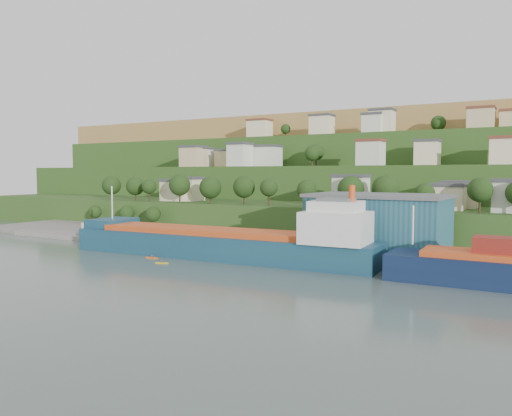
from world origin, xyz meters
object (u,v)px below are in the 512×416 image
Objects in this scene: caravan at (92,228)px; kayak_orange at (152,257)px; cargo_ship_near at (226,245)px; warehouse at (378,221)px.

kayak_orange is (40.69, -19.30, -2.57)m from caravan.
cargo_ship_near reaches higher than kayak_orange.
cargo_ship_near is 2.39× the size of warehouse.
warehouse reaches higher than caravan.
caravan is at bearing 147.30° from kayak_orange.
warehouse is 9.78× the size of kayak_orange.
caravan is 45.11m from kayak_orange.
warehouse is (29.92, 18.48, 5.34)m from cargo_ship_near.
kayak_orange is at bearing -153.65° from cargo_ship_near.
cargo_ship_near is 35.58m from warehouse.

